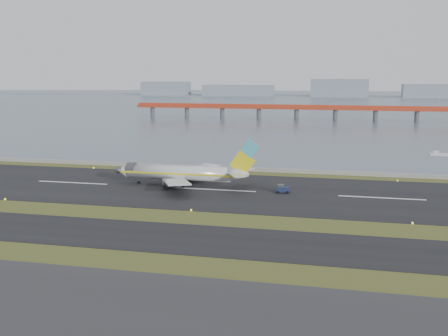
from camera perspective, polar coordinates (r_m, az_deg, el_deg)
The scene contains 10 objects.
ground at distance 113.18m, azimuth -4.46°, elevation -5.29°, with size 1000.00×1000.00×0.00m, color #354217.
taxiway_strip at distance 102.24m, azimuth -6.53°, elevation -6.93°, with size 1000.00×18.00×0.10m, color black.
runway_strip at distance 141.23m, azimuth -0.72°, elevation -2.24°, with size 1000.00×45.00×0.10m, color black.
seawall at distance 169.88m, azimuth 1.76°, elevation -0.08°, with size 1000.00×2.50×1.00m, color gray.
bay_water at distance 565.77m, azimuth 10.08°, elevation 6.50°, with size 1400.00×800.00×1.30m, color #445261.
red_pier at distance 354.94m, azimuth 11.26°, elevation 5.90°, with size 260.00×5.00×10.20m.
far_shoreline at distance 724.65m, azimuth 11.97°, elevation 7.57°, with size 1400.00×80.00×60.50m.
airliner at distance 145.90m, azimuth -4.10°, elevation -0.52°, with size 38.52×32.89×12.80m.
pushback_tug at distance 138.27m, azimuth 5.92°, elevation -2.13°, with size 3.60×2.44×2.14m.
workboat_near at distance 214.43m, azimuth 21.06°, elevation 1.32°, with size 7.18×2.34×1.74m.
Camera 1 is at (33.92, -104.00, 29.01)m, focal length 45.00 mm.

